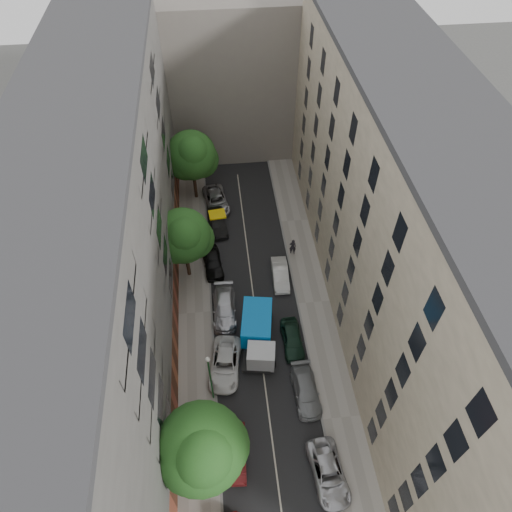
{
  "coord_description": "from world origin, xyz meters",
  "views": [
    {
      "loc": [
        -2.55,
        -24.28,
        34.63
      ],
      "look_at": [
        0.22,
        1.1,
        6.0
      ],
      "focal_mm": 32.0,
      "sensor_mm": 36.0,
      "label": 1
    }
  ],
  "objects": [
    {
      "name": "sidewalk_right",
      "position": [
        5.5,
        0.0,
        0.07
      ],
      "size": [
        3.0,
        44.0,
        0.15
      ],
      "primitive_type": "cube",
      "color": "gray",
      "rests_on": "ground"
    },
    {
      "name": "tarp_truck",
      "position": [
        -0.13,
        -3.67,
        1.54
      ],
      "size": [
        3.3,
        6.37,
        2.79
      ],
      "rotation": [
        0.0,
        0.0,
        -0.17
      ],
      "color": "black",
      "rests_on": "ground"
    },
    {
      "name": "car_right_1",
      "position": [
        3.11,
        -8.8,
        0.68
      ],
      "size": [
        2.06,
        4.75,
        1.36
      ],
      "primitive_type": "imported",
      "rotation": [
        0.0,
        0.0,
        0.03
      ],
      "color": "gray",
      "rests_on": "ground"
    },
    {
      "name": "car_right_0",
      "position": [
        3.57,
        -15.0,
        0.68
      ],
      "size": [
        2.68,
        5.06,
        1.36
      ],
      "primitive_type": "imported",
      "rotation": [
        0.0,
        0.0,
        0.09
      ],
      "color": "#BBBBC1",
      "rests_on": "ground"
    },
    {
      "name": "car_left_6",
      "position": [
        -2.8,
        14.6,
        0.72
      ],
      "size": [
        3.18,
        5.47,
        1.43
      ],
      "primitive_type": "imported",
      "rotation": [
        0.0,
        0.0,
        0.16
      ],
      "color": "#B0B0B5",
      "rests_on": "ground"
    },
    {
      "name": "car_left_5",
      "position": [
        -2.8,
        11.0,
        0.74
      ],
      "size": [
        2.04,
        4.62,
        1.47
      ],
      "primitive_type": "imported",
      "rotation": [
        0.0,
        0.0,
        0.11
      ],
      "color": "black",
      "rests_on": "ground"
    },
    {
      "name": "tree_near",
      "position": [
        -4.69,
        -14.47,
        6.32
      ],
      "size": [
        5.77,
        5.57,
        9.3
      ],
      "color": "#382619",
      "rests_on": "sidewalk_left"
    },
    {
      "name": "road_surface",
      "position": [
        0.0,
        0.0,
        0.01
      ],
      "size": [
        8.0,
        44.0,
        0.02
      ],
      "primitive_type": "cube",
      "color": "black",
      "rests_on": "ground"
    },
    {
      "name": "car_left_3",
      "position": [
        -2.8,
        -0.2,
        0.75
      ],
      "size": [
        2.28,
        5.23,
        1.5
      ],
      "primitive_type": "imported",
      "rotation": [
        0.0,
        0.0,
        -0.04
      ],
      "color": "#B0B0B5",
      "rests_on": "ground"
    },
    {
      "name": "car_left_2",
      "position": [
        -3.09,
        -5.8,
        0.72
      ],
      "size": [
        3.21,
        5.51,
        1.44
      ],
      "primitive_type": "imported",
      "rotation": [
        0.0,
        0.0,
        -0.16
      ],
      "color": "silver",
      "rests_on": "ground"
    },
    {
      "name": "sidewalk_left",
      "position": [
        -5.5,
        0.0,
        0.07
      ],
      "size": [
        3.0,
        44.0,
        0.15
      ],
      "primitive_type": "cube",
      "color": "gray",
      "rests_on": "ground"
    },
    {
      "name": "car_right_2",
      "position": [
        2.8,
        -4.06,
        0.72
      ],
      "size": [
        1.74,
        4.25,
        1.44
      ],
      "primitive_type": "imported",
      "rotation": [
        0.0,
        0.0,
        0.01
      ],
      "color": "black",
      "rests_on": "ground"
    },
    {
      "name": "car_right_3",
      "position": [
        2.8,
        3.18,
        0.7
      ],
      "size": [
        1.62,
        4.27,
        1.39
      ],
      "primitive_type": "imported",
      "rotation": [
        0.0,
        0.0,
        -0.04
      ],
      "color": "silver",
      "rests_on": "ground"
    },
    {
      "name": "building_left",
      "position": [
        -11.0,
        0.0,
        10.0
      ],
      "size": [
        8.0,
        44.0,
        20.0
      ],
      "primitive_type": "cube",
      "color": "#53514E",
      "rests_on": "ground"
    },
    {
      "name": "tree_mid",
      "position": [
        -5.86,
        4.57,
        5.35
      ],
      "size": [
        5.33,
        5.06,
        7.96
      ],
      "color": "#382619",
      "rests_on": "sidewalk_left"
    },
    {
      "name": "ground",
      "position": [
        0.0,
        0.0,
        0.0
      ],
      "size": [
        120.0,
        120.0,
        0.0
      ],
      "primitive_type": "plane",
      "color": "#4C4C49",
      "rests_on": "ground"
    },
    {
      "name": "building_right",
      "position": [
        11.0,
        0.0,
        10.0
      ],
      "size": [
        8.0,
        44.0,
        20.0
      ],
      "primitive_type": "cube",
      "color": "#C2B297",
      "rests_on": "ground"
    },
    {
      "name": "car_left_4",
      "position": [
        -3.6,
        5.4,
        0.75
      ],
      "size": [
        2.17,
        4.53,
        1.49
      ],
      "primitive_type": "imported",
      "rotation": [
        0.0,
        0.0,
        0.09
      ],
      "color": "black",
      "rests_on": "ground"
    },
    {
      "name": "pedestrian",
      "position": [
        4.5,
        6.3,
        1.09
      ],
      "size": [
        0.77,
        0.58,
        1.89
      ],
      "primitive_type": "imported",
      "rotation": [
        0.0,
        0.0,
        2.93
      ],
      "color": "black",
      "rests_on": "sidewalk_right"
    },
    {
      "name": "tree_far",
      "position": [
        -4.92,
        16.04,
        5.69
      ],
      "size": [
        5.53,
        5.29,
        8.45
      ],
      "color": "#382619",
      "rests_on": "sidewalk_left"
    },
    {
      "name": "building_endcap",
      "position": [
        0.0,
        28.0,
        9.0
      ],
      "size": [
        18.0,
        12.0,
        18.0
      ],
      "primitive_type": "cube",
      "color": "slate",
      "rests_on": "ground"
    },
    {
      "name": "lamp_post",
      "position": [
        -4.2,
        -8.31,
        4.01
      ],
      "size": [
        0.36,
        0.36,
        6.25
      ],
      "color": "#195925",
      "rests_on": "sidewalk_left"
    },
    {
      "name": "car_left_1",
      "position": [
        -2.8,
        -12.94,
        0.71
      ],
      "size": [
        1.75,
        4.38,
        1.42
      ],
      "primitive_type": "imported",
      "rotation": [
        0.0,
        0.0,
        -0.06
      ],
      "color": "#4C0F10",
      "rests_on": "ground"
    }
  ]
}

